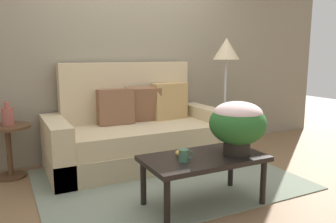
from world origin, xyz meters
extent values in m
plane|color=brown|center=(0.00, 0.00, 0.00)|extent=(14.00, 14.00, 0.00)
cube|color=gray|center=(0.00, 1.15, 1.38)|extent=(6.40, 0.12, 2.76)
cube|color=gray|center=(0.00, 0.01, 0.01)|extent=(2.54, 1.84, 0.01)
cube|color=tan|center=(-0.08, 0.58, 0.13)|extent=(2.04, 0.93, 0.26)
cube|color=tan|center=(-0.08, 0.56, 0.36)|extent=(1.62, 0.84, 0.21)
cube|color=tan|center=(-0.08, 0.96, 0.71)|extent=(1.62, 0.17, 0.95)
cube|color=tan|center=(-1.00, 0.58, 0.31)|extent=(0.21, 0.93, 0.61)
cube|color=tan|center=(0.84, 0.58, 0.31)|extent=(0.21, 0.93, 0.61)
cube|color=tan|center=(0.42, 0.80, 0.69)|extent=(0.47, 0.21, 0.45)
cube|color=brown|center=(-0.29, 0.79, 0.67)|extent=(0.42, 0.22, 0.42)
cube|color=brown|center=(0.06, 0.80, 0.68)|extent=(0.43, 0.24, 0.44)
cylinder|color=black|center=(-0.45, -0.87, 0.20)|extent=(0.05, 0.05, 0.40)
cylinder|color=black|center=(0.47, -0.87, 0.20)|extent=(0.05, 0.05, 0.40)
cylinder|color=black|center=(-0.45, -0.42, 0.20)|extent=(0.05, 0.05, 0.40)
cylinder|color=black|center=(0.47, -0.42, 0.20)|extent=(0.05, 0.05, 0.40)
cube|color=black|center=(0.01, -0.65, 0.42)|extent=(1.03, 0.56, 0.04)
cylinder|color=#4C331E|center=(-1.44, 0.81, 0.01)|extent=(0.30, 0.30, 0.03)
cylinder|color=#4C331E|center=(-1.44, 0.81, 0.28)|extent=(0.05, 0.05, 0.50)
cylinder|color=#4C331E|center=(-1.44, 0.81, 0.54)|extent=(0.46, 0.46, 0.03)
cylinder|color=#B2B2B7|center=(1.15, 0.62, 0.01)|extent=(0.30, 0.30, 0.03)
cylinder|color=#B2B2B7|center=(1.15, 0.62, 0.62)|extent=(0.03, 0.03, 1.18)
cone|color=#C6B289|center=(1.15, 0.62, 1.35)|extent=(0.34, 0.34, 0.27)
cylinder|color=black|center=(0.30, -0.72, 0.51)|extent=(0.23, 0.23, 0.15)
ellipsoid|color=#286028|center=(0.30, -0.72, 0.70)|extent=(0.48, 0.48, 0.36)
ellipsoid|color=beige|center=(0.30, -0.72, 0.79)|extent=(0.41, 0.41, 0.20)
cylinder|color=#3D664C|center=(-0.21, -0.70, 0.49)|extent=(0.08, 0.08, 0.10)
torus|color=#3D664C|center=(-0.16, -0.70, 0.49)|extent=(0.07, 0.01, 0.07)
cylinder|color=gold|center=(-0.16, -0.58, 0.45)|extent=(0.05, 0.05, 0.02)
ellipsoid|color=gold|center=(-0.16, -0.58, 0.47)|extent=(0.11, 0.11, 0.05)
cylinder|color=#934C42|center=(-1.43, 0.81, 0.65)|extent=(0.12, 0.12, 0.18)
cylinder|color=#934C42|center=(-1.43, 0.81, 0.77)|extent=(0.05, 0.05, 0.06)
camera|label=1|loc=(-1.48, -2.93, 1.29)|focal=35.81mm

